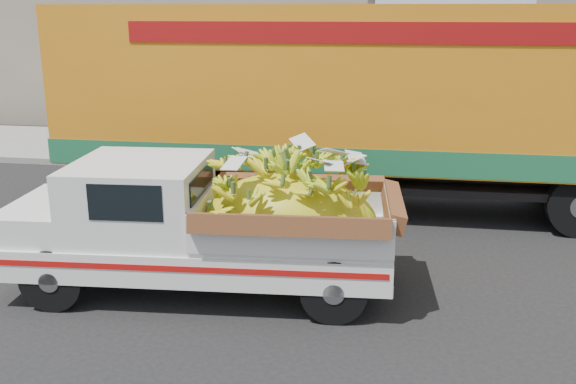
# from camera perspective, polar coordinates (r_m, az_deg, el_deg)

# --- Properties ---
(ground) EXTENTS (100.00, 100.00, 0.00)m
(ground) POSITION_cam_1_polar(r_m,az_deg,el_deg) (9.38, -3.18, -7.43)
(ground) COLOR black
(ground) RESTS_ON ground
(curb) EXTENTS (60.00, 0.25, 0.15)m
(curb) POSITION_cam_1_polar(r_m,az_deg,el_deg) (14.98, 1.84, 1.86)
(curb) COLOR gray
(curb) RESTS_ON ground
(sidewalk) EXTENTS (60.00, 4.00, 0.14)m
(sidewalk) POSITION_cam_1_polar(r_m,az_deg,el_deg) (17.01, 2.80, 3.54)
(sidewalk) COLOR gray
(sidewalk) RESTS_ON ground
(building_left) EXTENTS (18.00, 6.00, 5.00)m
(building_left) POSITION_cam_1_polar(r_m,az_deg,el_deg) (24.54, -14.70, 12.59)
(building_left) COLOR gray
(building_left) RESTS_ON ground
(pickup_truck) EXTENTS (5.22, 2.22, 1.79)m
(pickup_truck) POSITION_cam_1_polar(r_m,az_deg,el_deg) (8.61, -5.29, -2.81)
(pickup_truck) COLOR black
(pickup_truck) RESTS_ON ground
(semi_trailer) EXTENTS (12.01, 2.60, 3.80)m
(semi_trailer) POSITION_cam_1_polar(r_m,az_deg,el_deg) (12.07, 7.95, 8.19)
(semi_trailer) COLOR black
(semi_trailer) RESTS_ON ground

